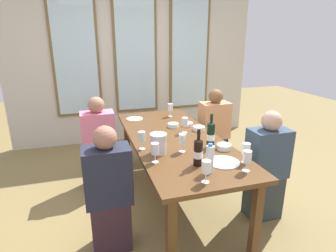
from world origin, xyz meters
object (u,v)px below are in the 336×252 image
wine_bottle_0 (211,135)px  tasting_bowl_2 (173,125)px  wine_glass_1 (182,140)px  wine_glass_2 (247,158)px  white_plate_0 (223,162)px  seated_person_1 (266,169)px  metal_pitcher (158,144)px  tasting_bowl_1 (199,128)px  wine_glass_4 (155,149)px  wine_glass_6 (185,123)px  wine_glass_5 (246,150)px  dining_table (175,144)px  water_bottle (210,159)px  tasting_bowl_0 (224,147)px  seated_person_3 (214,132)px  wine_glass_7 (206,167)px  seated_person_2 (99,145)px  white_plate_1 (135,119)px  wine_glass_3 (170,108)px  wine_bottle_1 (198,152)px  tasting_bowl_3 (188,124)px  seated_person_0 (109,193)px  wine_glass_0 (142,137)px

wine_bottle_0 → tasting_bowl_2: bearing=101.6°
wine_glass_1 → wine_glass_2: 0.63m
white_plate_0 → seated_person_1: 0.63m
metal_pitcher → tasting_bowl_1: bearing=39.1°
wine_glass_4 → wine_glass_6: bearing=51.9°
wine_glass_5 → dining_table: bearing=116.1°
dining_table → wine_glass_6: 0.27m
dining_table → water_bottle: 0.85m
tasting_bowl_0 → seated_person_3: (0.42, 1.05, -0.24)m
tasting_bowl_1 → wine_glass_7: bearing=-110.8°
wine_bottle_0 → seated_person_2: (-1.00, 0.93, -0.34)m
white_plate_1 → wine_glass_2: 1.80m
water_bottle → wine_glass_4: 0.47m
tasting_bowl_1 → seated_person_1: 0.85m
dining_table → white_plate_1: white_plate_1 is taller
white_plate_1 → seated_person_1: seated_person_1 is taller
dining_table → wine_glass_6: bearing=35.9°
wine_glass_3 → seated_person_2: (-0.96, -0.22, -0.34)m
wine_bottle_1 → tasting_bowl_2: wine_bottle_1 is taller
white_plate_1 → water_bottle: (0.29, -1.63, 0.11)m
wine_bottle_0 → wine_glass_2: (0.06, -0.54, -0.01)m
tasting_bowl_1 → wine_glass_5: 0.91m
metal_pitcher → seated_person_2: seated_person_2 is taller
wine_glass_2 → seated_person_1: (0.46, 0.35, -0.33)m
tasting_bowl_0 → tasting_bowl_3: size_ratio=1.08×
tasting_bowl_3 → wine_glass_1: 0.79m
tasting_bowl_0 → seated_person_0: 1.13m
wine_bottle_1 → seated_person_3: bearing=58.6°
white_plate_0 → wine_glass_6: (-0.05, 0.83, 0.11)m
wine_glass_4 → seated_person_3: 1.63m
white_plate_1 → metal_pitcher: bearing=-89.7°
dining_table → wine_glass_1: bearing=-98.3°
water_bottle → wine_glass_6: water_bottle is taller
wine_glass_4 → wine_glass_5: bearing=-17.5°
wine_bottle_0 → seated_person_0: (-1.00, -0.19, -0.34)m
wine_glass_0 → seated_person_2: size_ratio=0.16×
tasting_bowl_3 → wine_glass_6: (-0.12, -0.22, 0.10)m
dining_table → seated_person_1: bearing=-36.2°
wine_glass_6 → wine_glass_7: 1.11m
wine_glass_6 → seated_person_0: 1.18m
seated_person_1 → tasting_bowl_1: bearing=121.6°
dining_table → seated_person_2: seated_person_2 is taller
white_plate_0 → wine_glass_0: bearing=140.0°
dining_table → wine_glass_5: 0.87m
tasting_bowl_2 → wine_glass_1: (-0.15, -0.73, 0.09)m
tasting_bowl_1 → wine_bottle_1: bearing=-113.7°
seated_person_3 → water_bottle: bearing=-117.7°
tasting_bowl_2 → wine_glass_2: size_ratio=0.74×
white_plate_1 → tasting_bowl_3: (0.55, -0.46, 0.02)m
tasting_bowl_1 → tasting_bowl_3: bearing=108.0°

